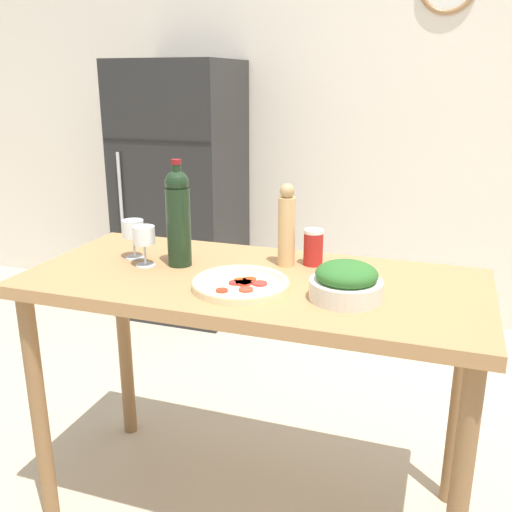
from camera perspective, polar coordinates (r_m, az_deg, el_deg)
The scene contains 11 objects.
ground_plane at distance 2.28m, azimuth -0.30°, elevation -23.74°, with size 14.00×14.00×0.00m, color #BCAD93.
wall_back at distance 3.66m, azimuth 10.30°, elevation 14.02°, with size 6.40×0.08×2.60m.
refrigerator at distance 3.70m, azimuth -7.44°, elevation 6.37°, with size 0.70×0.65×1.61m.
prep_counter at distance 1.86m, azimuth -0.33°, elevation -5.38°, with size 1.46×0.66×0.89m.
wine_bottle at distance 1.91m, azimuth -7.79°, elevation 4.00°, with size 0.08×0.08×0.36m.
wine_glass_near at distance 1.94m, azimuth -11.14°, elevation 1.83°, with size 0.07×0.07×0.14m.
wine_glass_far at distance 2.03m, azimuth -12.19°, elevation 2.50°, with size 0.07×0.07×0.14m.
pepper_mill at distance 1.90m, azimuth 3.08°, elevation 2.96°, with size 0.06×0.06×0.28m.
salad_bowl at distance 1.65m, azimuth 9.01°, elevation -2.61°, with size 0.21×0.21×0.11m.
homemade_pizza at distance 1.72m, azimuth -1.48°, elevation -2.81°, with size 0.29×0.29×0.03m.
salt_canister at distance 1.93m, azimuth 5.75°, elevation 0.88°, with size 0.07×0.07×0.12m.
Camera 1 is at (0.57, -1.62, 1.50)m, focal length 40.00 mm.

